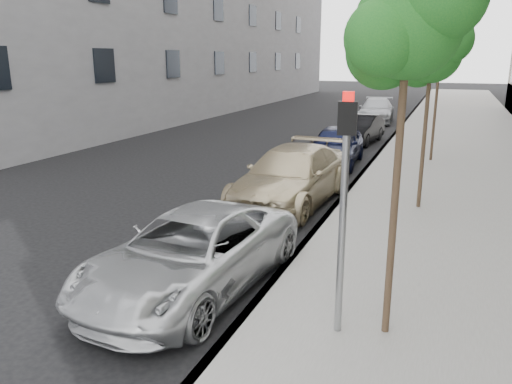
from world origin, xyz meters
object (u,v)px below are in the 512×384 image
Objects in this scene: signal_pole at (344,189)px; sedan_blue at (336,145)px; tree_far at (443,39)px; tree_mid at (433,53)px; suv at (291,176)px; sedan_rear at (376,110)px; sedan_black at (360,129)px; minivan at (192,253)px; tree_near at (410,26)px.

signal_pole is 12.16m from sedan_blue.
tree_far is 13.43m from signal_pole.
sedan_blue is at bearing 123.39° from tree_mid.
suv is 18.84m from sedan_rear.
tree_far is at bearing -41.96° from sedan_black.
tree_near is at bearing -2.45° from minivan.
suv is at bearing 104.67° from signal_pole.
tree_mid is at bearing 66.28° from minivan.
tree_mid is 7.66m from minivan.
sedan_black is 0.80× the size of sedan_rear.
sedan_black is (-3.33, 10.16, -3.32)m from tree_mid.
suv is 1.24× the size of sedan_blue.
sedan_rear reaches higher than minivan.
signal_pole is (-0.66, -13.22, -2.27)m from tree_far.
signal_pole is at bearing -86.70° from sedan_rear.
sedan_black is (-3.33, 3.66, -3.83)m from tree_far.
tree_near is 1.00× the size of sedan_rear.
tree_near is 0.94× the size of suv.
suv is at bearing 95.03° from minivan.
sedan_black is (0.00, 16.23, -0.02)m from minivan.
tree_near is 1.25× the size of sedan_black.
signal_pole is 17.17m from sedan_black.
suv is (-3.33, -0.46, -3.21)m from tree_mid.
tree_mid is at bearing -90.00° from tree_far.
sedan_blue is at bearing -84.20° from sedan_black.
tree_near is at bearing -76.49° from sedan_blue.
sedan_rear is at bearing 89.49° from sedan_blue.
tree_mid is at bearing -66.08° from sedan_black.
signal_pole is 0.69× the size of minivan.
sedan_blue is 1.07× the size of sedan_black.
signal_pole is 0.67× the size of sedan_rear.
suv reaches higher than sedan_blue.
suv reaches higher than minivan.
tree_far is at bearing 78.75° from signal_pole.
tree_mid reaches higher than sedan_blue.
minivan is (-2.67, 0.66, -1.54)m from signal_pole.
tree_mid is 6.52m from tree_far.
tree_mid is at bearing 76.01° from signal_pole.
tree_mid is 0.98× the size of minivan.
sedan_blue is (-3.33, -1.45, -3.76)m from tree_far.
suv is 1.33× the size of sedan_black.
sedan_blue reaches higher than sedan_rear.
sedan_blue is 5.12m from sedan_black.
minivan is at bearing -104.83° from tree_far.
suv is at bearing -115.55° from tree_far.
sedan_blue is at bearing -91.79° from sedan_rear.
suv is at bearing -92.56° from sedan_blue.
signal_pole reaches higher than suv.
suv is 5.51m from sedan_blue.
signal_pole is at bearing -92.85° from tree_far.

